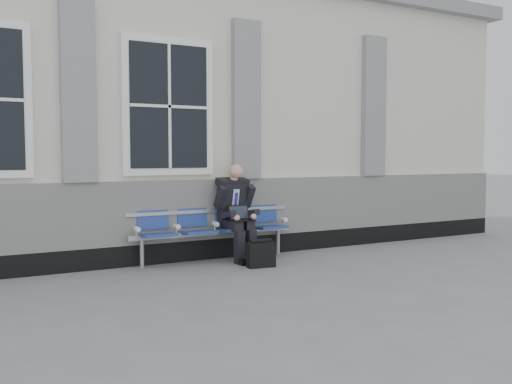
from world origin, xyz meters
TOP-DOWN VIEW (x-y plane):
  - ground at (0.00, 0.00)m, footprint 70.00×70.00m
  - station_building at (-0.02, 3.47)m, footprint 14.40×4.40m
  - bench at (0.99, 1.32)m, footprint 2.60×0.47m
  - businessman at (1.29, 1.19)m, footprint 0.58×0.78m
  - briefcase at (1.35, 0.53)m, footprint 0.41×0.21m

SIDE VIEW (x-z plane):
  - ground at x=0.00m, z-range 0.00..0.00m
  - briefcase at x=1.35m, z-range -0.02..0.38m
  - bench at x=0.99m, z-range 0.10..1.01m
  - businessman at x=1.29m, z-range 0.06..1.49m
  - station_building at x=-0.02m, z-range -0.02..4.47m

